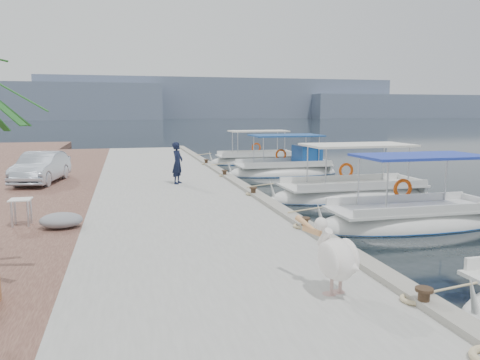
# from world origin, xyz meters

# --- Properties ---
(ground) EXTENTS (400.00, 400.00, 0.00)m
(ground) POSITION_xyz_m (0.00, 0.00, 0.00)
(ground) COLOR black
(ground) RESTS_ON ground
(concrete_quay) EXTENTS (6.00, 40.00, 0.50)m
(concrete_quay) POSITION_xyz_m (-3.00, 5.00, 0.25)
(concrete_quay) COLOR #979792
(concrete_quay) RESTS_ON ground
(quay_curb) EXTENTS (0.44, 40.00, 0.12)m
(quay_curb) POSITION_xyz_m (-0.22, 5.00, 0.56)
(quay_curb) COLOR gray
(quay_curb) RESTS_ON concrete_quay
(cobblestone_strip) EXTENTS (4.00, 40.00, 0.50)m
(cobblestone_strip) POSITION_xyz_m (-8.00, 5.00, 0.25)
(cobblestone_strip) COLOR brown
(cobblestone_strip) RESTS_ON ground
(distant_hills) EXTENTS (330.00, 60.00, 18.00)m
(distant_hills) POSITION_xyz_m (29.61, 201.49, 7.61)
(distant_hills) COLOR slate
(distant_hills) RESTS_ON ground
(fishing_caique_b) EXTENTS (6.46, 2.27, 2.83)m
(fishing_caique_b) POSITION_xyz_m (3.82, -2.06, 0.12)
(fishing_caique_b) COLOR silver
(fishing_caique_b) RESTS_ON ground
(fishing_caique_c) EXTENTS (7.13, 2.52, 2.83)m
(fishing_caique_c) POSITION_xyz_m (4.15, 2.61, 0.12)
(fishing_caique_c) COLOR silver
(fishing_caique_c) RESTS_ON ground
(fishing_caique_d) EXTENTS (6.41, 2.61, 2.83)m
(fishing_caique_d) POSITION_xyz_m (3.90, 10.23, 0.20)
(fishing_caique_d) COLOR silver
(fishing_caique_d) RESTS_ON ground
(fishing_caique_e) EXTENTS (6.53, 2.10, 2.83)m
(fishing_caique_e) POSITION_xyz_m (3.85, 15.97, 0.13)
(fishing_caique_e) COLOR silver
(fishing_caique_e) RESTS_ON ground
(mooring_bollards) EXTENTS (0.28, 20.28, 0.33)m
(mooring_bollards) POSITION_xyz_m (-0.35, 1.50, 0.69)
(mooring_bollards) COLOR black
(mooring_bollards) RESTS_ON concrete_quay
(pelican) EXTENTS (0.76, 1.60, 1.24)m
(pelican) POSITION_xyz_m (-1.45, -7.61, 1.14)
(pelican) COLOR tan
(pelican) RESTS_ON concrete_quay
(fisherman) EXTENTS (0.68, 0.77, 1.76)m
(fisherman) POSITION_xyz_m (-2.68, 5.06, 1.38)
(fisherman) COLOR black
(fisherman) RESTS_ON concrete_quay
(parked_car) EXTENTS (2.06, 4.19, 1.32)m
(parked_car) POSITION_xyz_m (-8.32, 6.71, 1.16)
(parked_car) COLOR #B3BECD
(parked_car) RESTS_ON cobblestone_strip
(tarp_bundle) EXTENTS (1.10, 0.90, 0.40)m
(tarp_bundle) POSITION_xyz_m (-6.52, -1.74, 0.70)
(tarp_bundle) COLOR gray
(tarp_bundle) RESTS_ON cobblestone_strip
(folding_table) EXTENTS (0.55, 0.55, 0.73)m
(folding_table) POSITION_xyz_m (-7.58, -1.25, 1.02)
(folding_table) COLOR silver
(folding_table) RESTS_ON cobblestone_strip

